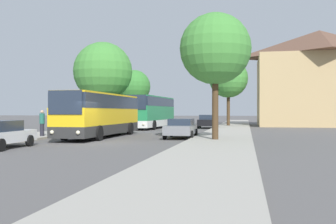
{
  "coord_description": "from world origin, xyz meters",
  "views": [
    {
      "loc": [
        8.61,
        -22.61,
        1.91
      ],
      "look_at": [
        1.26,
        14.14,
        1.86
      ],
      "focal_mm": 42.0,
      "sensor_mm": 36.0,
      "label": 1
    }
  ],
  "objects_px": {
    "pedestrian_waiting_far": "(42,123)",
    "tree_left_near": "(134,87)",
    "bus_middle": "(152,112)",
    "tree_right_mid": "(228,78)",
    "tree_right_near": "(215,49)",
    "parked_car_right_far": "(207,121)",
    "tree_left_far": "(103,72)",
    "bus_front": "(101,114)",
    "parked_car_right_near": "(181,128)"
  },
  "relations": [
    {
      "from": "pedestrian_waiting_far",
      "to": "tree_left_near",
      "type": "bearing_deg",
      "value": 17.69
    },
    {
      "from": "bus_middle",
      "to": "tree_right_mid",
      "type": "xyz_separation_m",
      "value": [
        8.24,
        6.82,
        4.16
      ]
    },
    {
      "from": "bus_middle",
      "to": "tree_right_near",
      "type": "bearing_deg",
      "value": -62.51
    },
    {
      "from": "tree_right_mid",
      "to": "tree_right_near",
      "type": "bearing_deg",
      "value": -89.32
    },
    {
      "from": "parked_car_right_far",
      "to": "tree_left_near",
      "type": "height_order",
      "value": "tree_left_near"
    },
    {
      "from": "bus_middle",
      "to": "tree_left_far",
      "type": "height_order",
      "value": "tree_left_far"
    },
    {
      "from": "parked_car_right_far",
      "to": "tree_left_far",
      "type": "bearing_deg",
      "value": 17.51
    },
    {
      "from": "bus_front",
      "to": "tree_left_near",
      "type": "relative_size",
      "value": 1.48
    },
    {
      "from": "bus_front",
      "to": "parked_car_right_near",
      "type": "bearing_deg",
      "value": 0.95
    },
    {
      "from": "bus_middle",
      "to": "parked_car_right_near",
      "type": "height_order",
      "value": "bus_middle"
    },
    {
      "from": "tree_left_near",
      "to": "tree_left_far",
      "type": "bearing_deg",
      "value": -86.63
    },
    {
      "from": "tree_right_near",
      "to": "tree_left_far",
      "type": "bearing_deg",
      "value": 130.16
    },
    {
      "from": "tree_left_near",
      "to": "tree_left_far",
      "type": "relative_size",
      "value": 0.84
    },
    {
      "from": "tree_right_near",
      "to": "parked_car_right_far",
      "type": "bearing_deg",
      "value": 97.23
    },
    {
      "from": "bus_front",
      "to": "tree_right_mid",
      "type": "xyz_separation_m",
      "value": [
        8.37,
        22.25,
        4.34
      ]
    },
    {
      "from": "parked_car_right_near",
      "to": "tree_right_mid",
      "type": "bearing_deg",
      "value": -97.02
    },
    {
      "from": "parked_car_right_near",
      "to": "tree_left_far",
      "type": "distance_m",
      "value": 18.1
    },
    {
      "from": "parked_car_right_near",
      "to": "pedestrian_waiting_far",
      "type": "relative_size",
      "value": 2.42
    },
    {
      "from": "bus_front",
      "to": "tree_left_near",
      "type": "bearing_deg",
      "value": 101.7
    },
    {
      "from": "tree_left_far",
      "to": "tree_left_near",
      "type": "bearing_deg",
      "value": 93.37
    },
    {
      "from": "parked_car_right_near",
      "to": "tree_left_near",
      "type": "xyz_separation_m",
      "value": [
        -11.82,
        28.54,
        4.87
      ]
    },
    {
      "from": "parked_car_right_far",
      "to": "tree_left_near",
      "type": "relative_size",
      "value": 0.54
    },
    {
      "from": "parked_car_right_near",
      "to": "tree_right_near",
      "type": "bearing_deg",
      "value": 132.74
    },
    {
      "from": "bus_middle",
      "to": "pedestrian_waiting_far",
      "type": "height_order",
      "value": "bus_middle"
    },
    {
      "from": "pedestrian_waiting_far",
      "to": "tree_right_mid",
      "type": "xyz_separation_m",
      "value": [
        12.14,
        24.01,
        4.97
      ]
    },
    {
      "from": "bus_front",
      "to": "tree_left_near",
      "type": "distance_m",
      "value": 29.45
    },
    {
      "from": "parked_car_right_near",
      "to": "tree_left_near",
      "type": "relative_size",
      "value": 0.57
    },
    {
      "from": "parked_car_right_near",
      "to": "parked_car_right_far",
      "type": "bearing_deg",
      "value": -91.43
    },
    {
      "from": "tree_left_far",
      "to": "tree_right_near",
      "type": "distance_m",
      "value": 21.04
    },
    {
      "from": "tree_left_far",
      "to": "bus_front",
      "type": "bearing_deg",
      "value": -69.89
    },
    {
      "from": "bus_front",
      "to": "tree_left_near",
      "type": "xyz_separation_m",
      "value": [
        -5.8,
        28.61,
        3.89
      ]
    },
    {
      "from": "pedestrian_waiting_far",
      "to": "tree_left_near",
      "type": "xyz_separation_m",
      "value": [
        -2.03,
        30.37,
        4.52
      ]
    },
    {
      "from": "bus_middle",
      "to": "bus_front",
      "type": "bearing_deg",
      "value": -88.21
    },
    {
      "from": "parked_car_right_near",
      "to": "tree_right_mid",
      "type": "relative_size",
      "value": 0.54
    },
    {
      "from": "tree_left_near",
      "to": "tree_right_near",
      "type": "bearing_deg",
      "value": -65.2
    },
    {
      "from": "bus_middle",
      "to": "pedestrian_waiting_far",
      "type": "xyz_separation_m",
      "value": [
        -3.9,
        -17.2,
        -0.8
      ]
    },
    {
      "from": "bus_middle",
      "to": "tree_left_near",
      "type": "xyz_separation_m",
      "value": [
        -5.93,
        13.18,
        3.71
      ]
    },
    {
      "from": "pedestrian_waiting_far",
      "to": "tree_left_far",
      "type": "relative_size",
      "value": 0.2
    },
    {
      "from": "pedestrian_waiting_far",
      "to": "tree_right_near",
      "type": "relative_size",
      "value": 0.23
    },
    {
      "from": "bus_middle",
      "to": "parked_car_right_near",
      "type": "bearing_deg",
      "value": -66.74
    },
    {
      "from": "bus_front",
      "to": "pedestrian_waiting_far",
      "type": "distance_m",
      "value": 4.21
    },
    {
      "from": "parked_car_right_far",
      "to": "tree_left_far",
      "type": "xyz_separation_m",
      "value": [
        -11.06,
        -3.69,
        5.5
      ]
    },
    {
      "from": "parked_car_right_near",
      "to": "pedestrian_waiting_far",
      "type": "height_order",
      "value": "pedestrian_waiting_far"
    },
    {
      "from": "tree_left_near",
      "to": "tree_left_far",
      "type": "height_order",
      "value": "tree_left_far"
    },
    {
      "from": "parked_car_right_near",
      "to": "tree_left_far",
      "type": "bearing_deg",
      "value": -51.61
    },
    {
      "from": "parked_car_right_near",
      "to": "tree_left_near",
      "type": "bearing_deg",
      "value": -68.48
    },
    {
      "from": "tree_left_far",
      "to": "tree_right_near",
      "type": "relative_size",
      "value": 1.18
    },
    {
      "from": "parked_car_right_far",
      "to": "tree_right_mid",
      "type": "bearing_deg",
      "value": -114.06
    },
    {
      "from": "bus_middle",
      "to": "parked_car_right_near",
      "type": "distance_m",
      "value": 16.49
    },
    {
      "from": "bus_middle",
      "to": "tree_left_near",
      "type": "relative_size",
      "value": 1.51
    }
  ]
}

